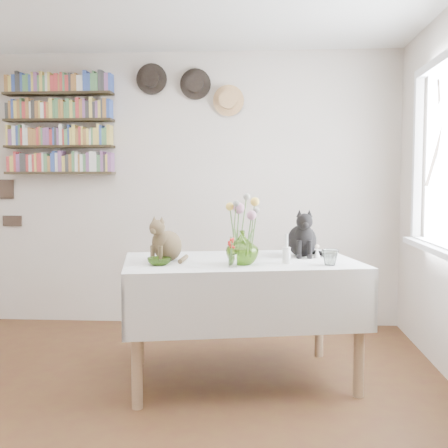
# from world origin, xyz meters

# --- Properties ---
(room) EXTENTS (4.08, 4.58, 2.58)m
(room) POSITION_xyz_m (0.00, 0.00, 1.25)
(room) COLOR brown
(room) RESTS_ON ground
(dining_table) EXTENTS (1.67, 1.25, 0.81)m
(dining_table) POSITION_xyz_m (0.62, 0.76, 0.61)
(dining_table) COLOR white
(dining_table) RESTS_ON room
(tabby_cat) EXTENTS (0.30, 0.32, 0.30)m
(tabby_cat) POSITION_xyz_m (0.15, 0.69, 0.96)
(tabby_cat) COLOR brown
(tabby_cat) RESTS_ON dining_table
(black_cat) EXTENTS (0.24, 0.30, 0.33)m
(black_cat) POSITION_xyz_m (1.03, 0.99, 0.97)
(black_cat) COLOR black
(black_cat) RESTS_ON dining_table
(flower_vase) EXTENTS (0.28, 0.28, 0.21)m
(flower_vase) POSITION_xyz_m (0.64, 0.55, 0.91)
(flower_vase) COLOR #7CAF38
(flower_vase) RESTS_ON dining_table
(green_bowl) EXTENTS (0.18, 0.18, 0.05)m
(green_bowl) POSITION_xyz_m (0.13, 0.49, 0.83)
(green_bowl) COLOR #7CAF38
(green_bowl) RESTS_ON dining_table
(drinking_glass) EXTENTS (0.12, 0.12, 0.10)m
(drinking_glass) POSITION_xyz_m (1.18, 0.56, 0.86)
(drinking_glass) COLOR white
(drinking_glass) RESTS_ON dining_table
(candlestick) EXTENTS (0.05, 0.05, 0.19)m
(candlestick) POSITION_xyz_m (0.91, 0.62, 0.87)
(candlestick) COLOR white
(candlestick) RESTS_ON dining_table
(berry_jar) EXTENTS (0.05, 0.05, 0.21)m
(berry_jar) POSITION_xyz_m (0.59, 0.41, 0.90)
(berry_jar) COLOR white
(berry_jar) RESTS_ON dining_table
(porcelain_figurine) EXTENTS (0.05, 0.05, 0.09)m
(porcelain_figurine) POSITION_xyz_m (1.13, 0.88, 0.85)
(porcelain_figurine) COLOR white
(porcelain_figurine) RESTS_ON dining_table
(flower_bouquet) EXTENTS (0.17, 0.13, 0.39)m
(flower_bouquet) POSITION_xyz_m (0.64, 0.56, 1.15)
(flower_bouquet) COLOR #4C7233
(flower_bouquet) RESTS_ON flower_vase
(bookshelf_unit) EXTENTS (1.00, 0.16, 0.91)m
(bookshelf_unit) POSITION_xyz_m (-1.10, 2.16, 1.84)
(bookshelf_unit) COLOR #2D2415
(bookshelf_unit) RESTS_ON room
(wall_hats) EXTENTS (0.98, 0.09, 0.48)m
(wall_hats) POSITION_xyz_m (0.12, 2.19, 2.17)
(wall_hats) COLOR black
(wall_hats) RESTS_ON room
(wall_art_plaques) EXTENTS (0.21, 0.02, 0.44)m
(wall_art_plaques) POSITION_xyz_m (-1.63, 2.23, 1.12)
(wall_art_plaques) COLOR #38281E
(wall_art_plaques) RESTS_ON room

